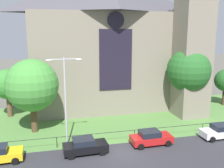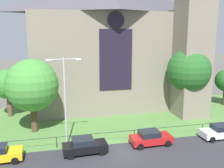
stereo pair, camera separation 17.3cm
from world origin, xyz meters
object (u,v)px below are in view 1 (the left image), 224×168
(church_building, at_px, (112,39))
(tree_right_near, at_px, (189,71))
(tree_left_far, at_px, (8,85))
(parked_car_red, at_px, (151,138))
(parked_car_black, at_px, (85,146))
(tree_left_near, at_px, (32,86))
(streetlamp_near, at_px, (65,92))
(parked_car_white, at_px, (220,131))

(church_building, relative_size, tree_right_near, 2.82)
(church_building, distance_m, tree_right_near, 12.30)
(tree_left_far, xyz_separation_m, parked_car_red, (15.32, -12.92, -3.69))
(tree_left_far, relative_size, parked_car_black, 1.52)
(tree_right_near, height_order, parked_car_black, tree_right_near)
(tree_right_near, height_order, parked_car_red, tree_right_near)
(tree_left_near, xyz_separation_m, parked_car_red, (11.78, -6.47, -4.71))
(tree_left_far, relative_size, parked_car_red, 1.54)
(streetlamp_near, height_order, parked_car_red, streetlamp_near)
(tree_left_near, height_order, parked_car_black, tree_left_near)
(streetlamp_near, height_order, parked_car_white, streetlamp_near)
(tree_left_far, bearing_deg, tree_right_near, -13.09)
(tree_left_near, relative_size, streetlamp_near, 0.93)
(streetlamp_near, relative_size, parked_car_white, 2.15)
(streetlamp_near, bearing_deg, tree_left_far, 120.93)
(church_building, distance_m, parked_car_white, 19.96)
(church_building, xyz_separation_m, tree_left_far, (-14.84, -2.29, -5.83))
(tree_left_far, relative_size, parked_car_white, 1.55)
(tree_left_near, height_order, streetlamp_near, streetlamp_near)
(tree_right_near, xyz_separation_m, parked_car_red, (-8.16, -7.46, -5.48))
(tree_right_near, height_order, parked_car_white, tree_right_near)
(streetlamp_near, bearing_deg, tree_right_near, 20.10)
(tree_left_near, bearing_deg, tree_right_near, 2.82)
(church_building, height_order, parked_car_white, church_building)
(tree_left_near, bearing_deg, church_building, 37.72)
(tree_right_near, xyz_separation_m, parked_car_white, (-0.16, -7.60, -5.48))
(tree_left_near, bearing_deg, streetlamp_near, -56.49)
(tree_right_near, xyz_separation_m, streetlamp_near, (-16.57, -6.07, -0.54))
(church_building, bearing_deg, streetlamp_near, -119.85)
(church_building, distance_m, tree_left_near, 15.07)
(parked_car_black, xyz_separation_m, parked_car_red, (6.84, 0.36, 0.00))
(parked_car_white, bearing_deg, tree_right_near, -90.75)
(streetlamp_near, bearing_deg, parked_car_red, -9.39)
(church_building, relative_size, streetlamp_near, 2.87)
(parked_car_white, bearing_deg, tree_left_near, -18.04)
(parked_car_black, bearing_deg, parked_car_white, -1.60)
(tree_right_near, relative_size, tree_left_near, 1.09)
(tree_left_far, height_order, streetlamp_near, streetlamp_near)
(parked_car_white, bearing_deg, streetlamp_near, -4.88)
(tree_right_near, distance_m, tree_left_near, 19.98)
(parked_car_black, distance_m, parked_car_white, 14.85)
(church_building, bearing_deg, tree_right_near, -41.89)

